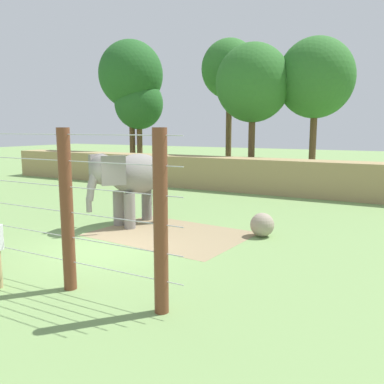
{
  "coord_description": "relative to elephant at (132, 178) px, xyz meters",
  "views": [
    {
      "loc": [
        7.86,
        -8.89,
        3.57
      ],
      "look_at": [
        1.38,
        3.06,
        1.4
      ],
      "focal_mm": 37.73,
      "sensor_mm": 36.0,
      "label": 1
    }
  ],
  "objects": [
    {
      "name": "ground_plane",
      "position": [
        1.04,
        -2.9,
        -1.77
      ],
      "size": [
        120.0,
        120.0,
        0.0
      ],
      "primitive_type": "plane",
      "color": "#759956"
    },
    {
      "name": "dirt_patch",
      "position": [
        1.91,
        -0.44,
        -1.77
      ],
      "size": [
        5.3,
        4.11,
        0.01
      ],
      "primitive_type": "cube",
      "rotation": [
        0.0,
        0.0,
        -0.09
      ],
      "color": "#937F5B",
      "rests_on": "ground"
    },
    {
      "name": "embankment_wall",
      "position": [
        1.04,
        9.72,
        -0.84
      ],
      "size": [
        36.0,
        1.8,
        1.88
      ],
      "primitive_type": "cube",
      "color": "tan",
      "rests_on": "ground"
    },
    {
      "name": "elephant",
      "position": [
        0.0,
        0.0,
        0.0
      ],
      "size": [
        2.03,
        3.49,
        2.68
      ],
      "color": "gray",
      "rests_on": "ground"
    },
    {
      "name": "enrichment_ball",
      "position": [
        4.75,
        0.74,
        -1.38
      ],
      "size": [
        0.79,
        0.79,
        0.79
      ],
      "primitive_type": "sphere",
      "color": "gray",
      "rests_on": "ground"
    },
    {
      "name": "cable_fence",
      "position": [
        1.04,
        -5.54,
        0.02
      ],
      "size": [
        8.59,
        0.28,
        3.58
      ],
      "color": "brown",
      "rests_on": "ground"
    },
    {
      "name": "tree_far_left",
      "position": [
        -3.59,
        17.16,
        6.11
      ],
      "size": [
        4.23,
        4.23,
        10.18
      ],
      "color": "brown",
      "rests_on": "ground"
    },
    {
      "name": "tree_left_of_centre",
      "position": [
        -10.78,
        14.49,
        5.87
      ],
      "size": [
        5.0,
        5.0,
        10.31
      ],
      "color": "brown",
      "rests_on": "ground"
    },
    {
      "name": "tree_behind_wall",
      "position": [
        -10.17,
        14.62,
        3.62
      ],
      "size": [
        3.8,
        3.8,
        7.44
      ],
      "color": "brown",
      "rests_on": "ground"
    },
    {
      "name": "tree_right_of_centre",
      "position": [
        -0.55,
        14.0,
        4.68
      ],
      "size": [
        4.87,
        4.87,
        9.04
      ],
      "color": "brown",
      "rests_on": "ground"
    },
    {
      "name": "tree_far_right",
      "position": [
        3.16,
        15.47,
        4.94
      ],
      "size": [
        4.89,
        4.89,
        9.31
      ],
      "color": "brown",
      "rests_on": "ground"
    }
  ]
}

